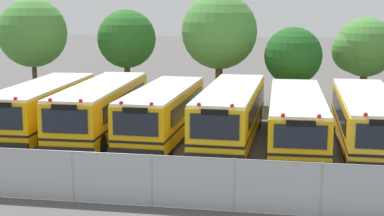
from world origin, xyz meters
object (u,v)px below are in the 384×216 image
(school_bus_0, at_px, (43,107))
(school_bus_3, at_px, (231,112))
(school_bus_2, at_px, (163,112))
(school_bus_4, at_px, (296,117))
(school_bus_5, at_px, (367,118))
(tree_4, at_px, (362,48))
(tree_2, at_px, (218,30))
(school_bus_1, at_px, (101,108))
(tree_0, at_px, (31,31))
(tree_3, at_px, (292,56))
(tree_1, at_px, (126,39))

(school_bus_0, height_order, school_bus_3, school_bus_3)
(school_bus_2, height_order, school_bus_4, school_bus_2)
(school_bus_5, bearing_deg, tree_4, -94.24)
(tree_2, bearing_deg, school_bus_0, -128.75)
(school_bus_1, distance_m, tree_0, 11.96)
(tree_2, height_order, tree_3, tree_2)
(tree_2, bearing_deg, tree_3, -6.74)
(school_bus_2, xyz_separation_m, tree_1, (-5.11, 11.31, 2.74))
(school_bus_2, bearing_deg, tree_2, -96.78)
(school_bus_2, bearing_deg, tree_0, -37.81)
(school_bus_3, relative_size, tree_2, 1.46)
(school_bus_3, relative_size, tree_0, 1.52)
(school_bus_5, bearing_deg, tree_2, -48.83)
(tree_1, height_order, tree_4, tree_1)
(tree_0, xyz_separation_m, tree_3, (16.98, 0.41, -1.41))
(school_bus_3, bearing_deg, tree_4, -122.22)
(school_bus_1, relative_size, school_bus_3, 0.99)
(school_bus_0, bearing_deg, school_bus_5, 179.22)
(tree_0, xyz_separation_m, tree_4, (21.41, 2.38, -1.01))
(school_bus_1, bearing_deg, tree_2, -117.76)
(school_bus_3, xyz_separation_m, school_bus_5, (6.39, 0.05, -0.07))
(school_bus_5, height_order, tree_1, tree_1)
(school_bus_5, bearing_deg, school_bus_4, 4.84)
(school_bus_1, relative_size, tree_4, 1.83)
(school_bus_3, distance_m, school_bus_5, 6.39)
(tree_3, bearing_deg, school_bus_4, -87.85)
(school_bus_1, distance_m, tree_1, 11.48)
(school_bus_0, xyz_separation_m, school_bus_2, (6.31, -0.22, -0.01))
(school_bus_5, height_order, tree_0, tree_0)
(tree_1, relative_size, tree_2, 0.85)
(school_bus_0, distance_m, tree_0, 10.36)
(tree_1, bearing_deg, school_bus_1, -80.42)
(school_bus_2, bearing_deg, school_bus_4, -177.37)
(tree_4, bearing_deg, school_bus_1, -141.45)
(school_bus_2, height_order, tree_4, tree_4)
(tree_1, xyz_separation_m, tree_2, (6.56, -1.44, 0.72))
(school_bus_4, height_order, tree_2, tree_2)
(school_bus_4, bearing_deg, tree_4, -111.41)
(tree_2, height_order, tree_4, tree_2)
(school_bus_2, bearing_deg, tree_1, -64.15)
(school_bus_5, bearing_deg, tree_0, -22.37)
(school_bus_1, xyz_separation_m, school_bus_4, (9.71, -0.18, -0.11))
(school_bus_1, distance_m, tree_3, 13.13)
(school_bus_2, bearing_deg, school_bus_0, -0.47)
(school_bus_0, bearing_deg, school_bus_4, 178.17)
(school_bus_4, xyz_separation_m, tree_0, (-17.33, 8.79, 3.39))
(school_bus_4, bearing_deg, school_bus_1, -2.41)
(school_bus_0, bearing_deg, tree_0, -63.68)
(school_bus_2, distance_m, tree_2, 10.56)
(school_bus_0, relative_size, school_bus_4, 0.87)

